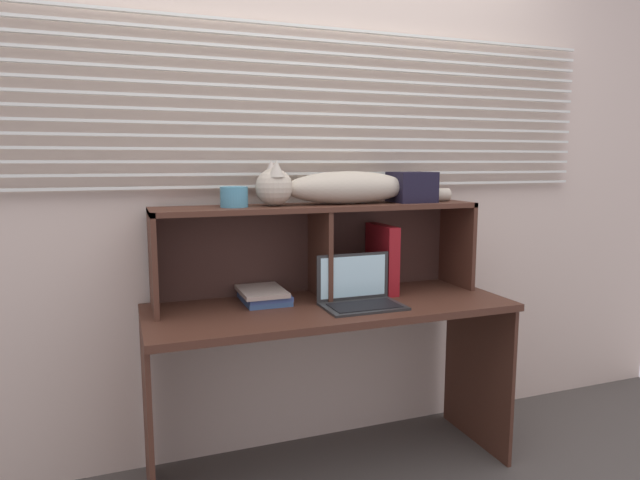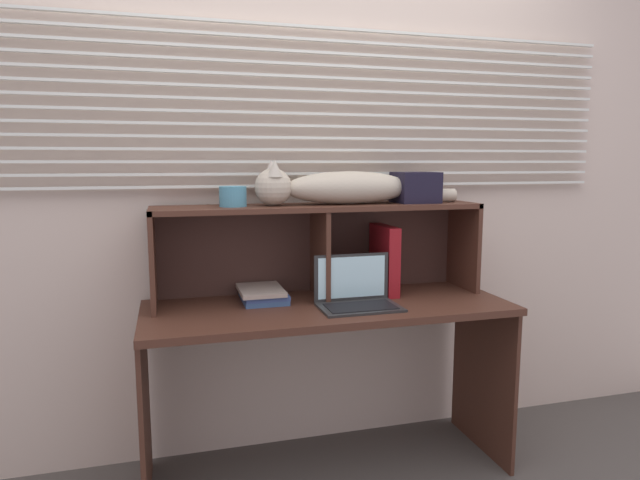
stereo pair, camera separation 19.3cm
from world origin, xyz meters
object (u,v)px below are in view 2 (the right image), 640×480
laptop (357,296)px  storage_box (415,187)px  cat (336,187)px  small_basket (233,197)px  book_stack (263,294)px  binder_upright (384,259)px

laptop → storage_box: storage_box is taller
cat → small_basket: (-0.45, 0.00, -0.03)m
laptop → book_stack: (-0.36, 0.19, -0.02)m
cat → laptop: 0.48m
laptop → cat: bearing=99.2°
binder_upright → small_basket: small_basket is taller
binder_upright → storage_box: storage_box is taller
laptop → small_basket: small_basket is taller
binder_upright → storage_box: 0.35m
cat → book_stack: cat is taller
cat → laptop: size_ratio=2.82×
cat → book_stack: size_ratio=3.63×
binder_upright → small_basket: size_ratio=2.75×
cat → binder_upright: cat is taller
laptop → storage_box: 0.58m
laptop → small_basket: 0.65m
cat → book_stack: (-0.33, 0.00, -0.45)m
binder_upright → book_stack: binder_upright is taller
binder_upright → book_stack: bearing=179.8°
cat → storage_box: size_ratio=5.02×
binder_upright → storage_box: bearing=0.0°
book_stack → small_basket: (-0.12, -0.00, 0.42)m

